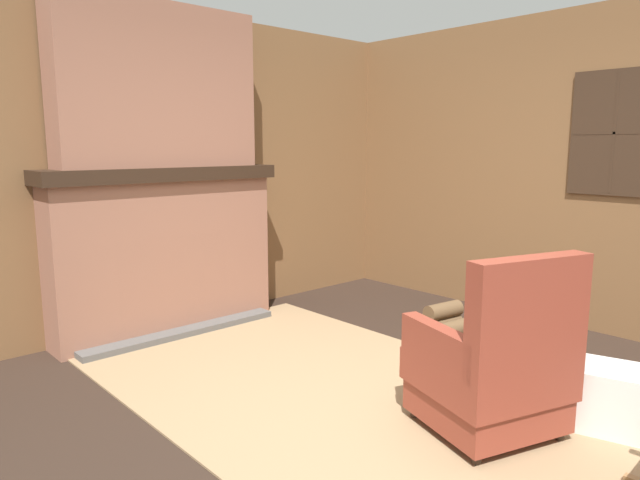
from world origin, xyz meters
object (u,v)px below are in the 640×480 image
(laundry_basket, at_px, (613,399))
(oil_lamp_vase, at_px, (129,157))
(firewood_stack, at_px, (443,321))
(storage_case, at_px, (212,156))
(armchair, at_px, (494,370))
(decorative_plate_on_mantel, at_px, (171,151))

(laundry_basket, relative_size, oil_lamp_vase, 2.15)
(firewood_stack, height_order, oil_lamp_vase, oil_lamp_vase)
(laundry_basket, bearing_deg, storage_case, -172.05)
(armchair, distance_m, firewood_stack, 1.73)
(storage_case, height_order, decorative_plate_on_mantel, decorative_plate_on_mantel)
(firewood_stack, xyz_separation_m, laundry_basket, (1.61, -0.70, 0.08))
(armchair, height_order, oil_lamp_vase, oil_lamp_vase)
(laundry_basket, bearing_deg, firewood_stack, 156.41)
(armchair, distance_m, laundry_basket, 0.70)
(armchair, xyz_separation_m, decorative_plate_on_mantel, (-2.86, -0.32, 1.13))
(armchair, bearing_deg, laundry_basket, -110.83)
(firewood_stack, height_order, storage_case, storage_case)
(oil_lamp_vase, xyz_separation_m, decorative_plate_on_mantel, (-0.02, 0.37, 0.04))
(storage_case, xyz_separation_m, decorative_plate_on_mantel, (-0.02, -0.39, 0.04))
(armchair, relative_size, laundry_basket, 1.92)
(firewood_stack, distance_m, decorative_plate_on_mantel, 2.67)
(oil_lamp_vase, bearing_deg, decorative_plate_on_mantel, 93.11)
(laundry_basket, bearing_deg, oil_lamp_vase, -159.65)
(storage_case, bearing_deg, laundry_basket, 7.95)
(storage_case, bearing_deg, oil_lamp_vase, -90.01)
(storage_case, bearing_deg, armchair, -1.39)
(oil_lamp_vase, bearing_deg, armchair, 13.57)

